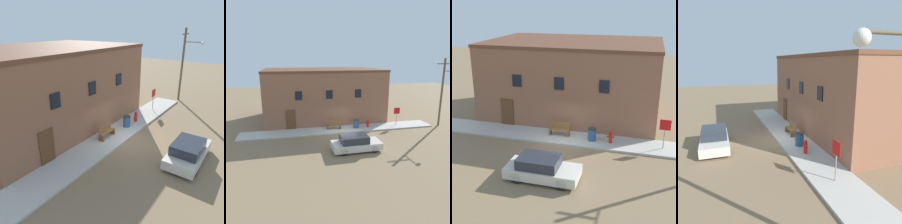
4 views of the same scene
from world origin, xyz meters
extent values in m
plane|color=#846B4C|center=(0.00, 0.00, 0.00)|extent=(80.00, 80.00, 0.00)
cube|color=#BCB7AD|center=(0.00, 1.17, 0.07)|extent=(20.49, 2.34, 0.13)
cube|color=#8E5B42|center=(-0.98, 6.89, 2.97)|extent=(13.82, 9.10, 5.94)
cube|color=brown|center=(-0.98, 6.89, 6.06)|extent=(13.92, 9.20, 0.24)
cube|color=black|center=(-4.21, 2.31, 3.68)|extent=(0.70, 0.08, 0.90)
cube|color=black|center=(-0.98, 2.31, 3.68)|extent=(0.70, 0.08, 0.90)
cube|color=black|center=(2.24, 2.31, 3.68)|extent=(0.70, 0.08, 0.90)
cube|color=brown|center=(-5.13, 2.31, 1.10)|extent=(1.00, 0.08, 2.20)
cylinder|color=red|center=(2.99, 1.06, 0.48)|extent=(0.24, 0.24, 0.68)
sphere|color=red|center=(2.99, 1.06, 0.88)|extent=(0.21, 0.21, 0.21)
cylinder|color=red|center=(2.81, 1.06, 0.58)|extent=(0.13, 0.11, 0.11)
cylinder|color=red|center=(3.18, 1.06, 0.58)|extent=(0.13, 0.11, 0.11)
cylinder|color=gray|center=(6.41, 1.14, 1.13)|extent=(0.06, 0.06, 1.99)
cube|color=red|center=(6.41, 1.12, 1.78)|extent=(0.70, 0.02, 0.70)
cube|color=brown|center=(-1.34, 1.34, 0.35)|extent=(0.08, 0.44, 0.43)
cube|color=brown|center=(-0.01, 1.34, 0.35)|extent=(0.08, 0.44, 0.43)
cube|color=brown|center=(-0.68, 1.34, 0.59)|extent=(1.41, 0.44, 0.04)
cube|color=brown|center=(-0.68, 1.54, 0.85)|extent=(1.41, 0.04, 0.48)
cylinder|color=#2D517F|center=(1.71, 1.15, 0.54)|extent=(0.57, 0.57, 0.81)
cylinder|color=#2D2D2D|center=(1.71, 1.15, 0.98)|extent=(0.60, 0.60, 0.06)
cylinder|color=brown|center=(11.24, 0.29, 3.73)|extent=(0.22, 0.22, 7.47)
cylinder|color=brown|center=(11.24, -0.58, 6.12)|extent=(0.08, 1.75, 0.08)
sphere|color=silver|center=(11.24, -1.46, 6.02)|extent=(0.32, 0.32, 0.32)
cube|color=brown|center=(11.24, 0.29, 6.87)|extent=(1.80, 0.10, 0.10)
cylinder|color=black|center=(1.25, -3.44, 0.31)|extent=(0.62, 0.20, 0.62)
cylinder|color=black|center=(1.25, -5.01, 0.31)|extent=(0.62, 0.20, 0.62)
cylinder|color=black|center=(-1.26, -3.44, 0.31)|extent=(0.62, 0.20, 0.62)
cylinder|color=black|center=(-1.26, -5.01, 0.31)|extent=(0.62, 0.20, 0.62)
cube|color=beige|center=(-0.01, -4.22, 0.45)|extent=(4.04, 1.77, 0.57)
cube|color=#282D38|center=(-0.21, -4.22, 1.02)|extent=(2.22, 1.55, 0.57)
camera|label=1|loc=(-11.87, -6.99, 7.57)|focal=35.00mm
camera|label=2|loc=(-5.35, -20.28, 7.42)|focal=35.00mm
camera|label=3|loc=(5.08, -18.27, 9.25)|focal=50.00mm
camera|label=4|loc=(14.55, -3.88, 5.62)|focal=35.00mm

